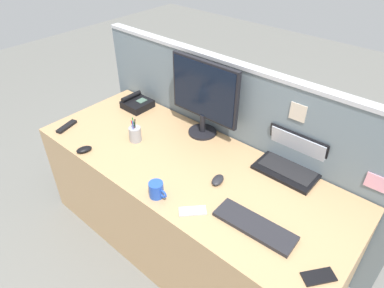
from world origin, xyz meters
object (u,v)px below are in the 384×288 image
object	(u,v)px
desktop_monitor	(204,94)
desk_phone	(137,103)
laptop	(291,161)
computer_mouse_right_hand	(218,180)
coffee_mug	(157,190)
pen_cup	(135,134)
cell_phone_black_slab	(319,277)
cell_phone_silver_slab	(193,211)
computer_mouse_left_hand	(84,149)
tv_remote	(67,126)
keyboard_main	(255,226)

from	to	relation	value
desktop_monitor	desk_phone	world-z (taller)	desktop_monitor
laptop	computer_mouse_right_hand	bearing A→B (deg)	-123.71
desktop_monitor	coffee_mug	bearing A→B (deg)	-72.33
pen_cup	cell_phone_black_slab	world-z (taller)	pen_cup
laptop	cell_phone_silver_slab	distance (m)	0.69
computer_mouse_left_hand	coffee_mug	distance (m)	0.65
desk_phone	coffee_mug	size ratio (longest dim) A/B	1.66
desktop_monitor	cell_phone_silver_slab	distance (m)	0.80
desktop_monitor	tv_remote	distance (m)	1.02
computer_mouse_right_hand	keyboard_main	bearing A→B (deg)	-35.20
tv_remote	computer_mouse_left_hand	bearing A→B (deg)	-29.22
desk_phone	computer_mouse_right_hand	bearing A→B (deg)	-15.26
laptop	pen_cup	world-z (taller)	laptop
laptop	cell_phone_black_slab	world-z (taller)	laptop
computer_mouse_right_hand	tv_remote	world-z (taller)	computer_mouse_right_hand
desktop_monitor	cell_phone_silver_slab	xyz separation A→B (m)	(0.43, -0.61, -0.30)
desk_phone	cell_phone_silver_slab	world-z (taller)	desk_phone
computer_mouse_left_hand	tv_remote	distance (m)	0.35
desk_phone	keyboard_main	world-z (taller)	desk_phone
computer_mouse_left_hand	coffee_mug	world-z (taller)	coffee_mug
desk_phone	laptop	bearing A→B (deg)	4.90
computer_mouse_left_hand	tv_remote	world-z (taller)	computer_mouse_left_hand
desktop_monitor	coffee_mug	xyz separation A→B (m)	(0.21, -0.65, -0.25)
desktop_monitor	computer_mouse_left_hand	xyz separation A→B (m)	(-0.44, -0.68, -0.28)
laptop	computer_mouse_right_hand	size ratio (longest dim) A/B	3.65
desktop_monitor	computer_mouse_left_hand	world-z (taller)	desktop_monitor
desktop_monitor	tv_remote	xyz separation A→B (m)	(-0.78, -0.60, -0.29)
computer_mouse_right_hand	pen_cup	xyz separation A→B (m)	(-0.68, -0.03, 0.04)
cell_phone_black_slab	cell_phone_silver_slab	bearing A→B (deg)	-136.47
desktop_monitor	laptop	world-z (taller)	desktop_monitor
desk_phone	cell_phone_silver_slab	bearing A→B (deg)	-27.38
cell_phone_silver_slab	tv_remote	bearing A→B (deg)	-137.21
cell_phone_black_slab	coffee_mug	world-z (taller)	coffee_mug
keyboard_main	computer_mouse_left_hand	world-z (taller)	computer_mouse_left_hand
pen_cup	tv_remote	xyz separation A→B (m)	(-0.49, -0.22, -0.04)
desk_phone	cell_phone_silver_slab	distance (m)	1.18
pen_cup	coffee_mug	world-z (taller)	pen_cup
computer_mouse_right_hand	pen_cup	world-z (taller)	pen_cup
cell_phone_silver_slab	cell_phone_black_slab	world-z (taller)	same
cell_phone_silver_slab	coffee_mug	distance (m)	0.23
laptop	desk_phone	bearing A→B (deg)	-175.10
desk_phone	cell_phone_black_slab	size ratio (longest dim) A/B	1.37
keyboard_main	computer_mouse_left_hand	bearing A→B (deg)	-173.00
desktop_monitor	computer_mouse_right_hand	world-z (taller)	desktop_monitor
desktop_monitor	laptop	distance (m)	0.69
cell_phone_silver_slab	computer_mouse_right_hand	bearing A→B (deg)	142.06
computer_mouse_left_hand	computer_mouse_right_hand	bearing A→B (deg)	40.29
coffee_mug	cell_phone_black_slab	bearing A→B (deg)	7.27
desktop_monitor	pen_cup	world-z (taller)	desktop_monitor
laptop	cell_phone_black_slab	xyz separation A→B (m)	(0.45, -0.58, -0.06)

